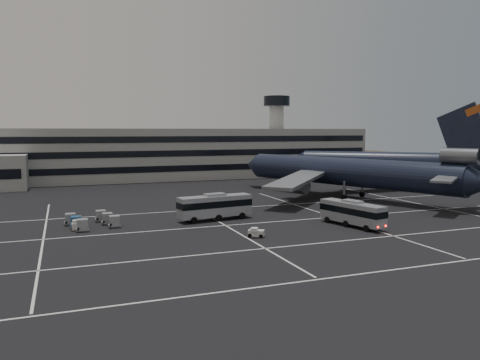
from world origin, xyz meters
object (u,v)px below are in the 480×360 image
object	(u,v)px
bus_near	(352,212)
bus_far	(215,205)
tug_a	(77,225)
uld_cluster	(92,220)
trijet_main	(347,172)

from	to	relation	value
bus_near	bus_far	distance (m)	20.22
tug_a	uld_cluster	bearing A→B (deg)	44.30
trijet_main	tug_a	world-z (taller)	trijet_main
tug_a	bus_far	bearing A→B (deg)	4.18
bus_near	uld_cluster	size ratio (longest dim) A/B	1.24
tug_a	uld_cluster	size ratio (longest dim) A/B	0.26
bus_near	tug_a	size ratio (longest dim) A/B	4.71
trijet_main	tug_a	size ratio (longest dim) A/B	24.04
trijet_main	tug_a	xyz separation A→B (m)	(-51.96, -12.97, -4.62)
bus_far	uld_cluster	distance (m)	17.85
bus_near	tug_a	world-z (taller)	bus_near
trijet_main	tug_a	bearing A→B (deg)	171.90
uld_cluster	bus_near	bearing A→B (deg)	-21.03
tug_a	uld_cluster	world-z (taller)	uld_cluster
bus_far	tug_a	world-z (taller)	bus_far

